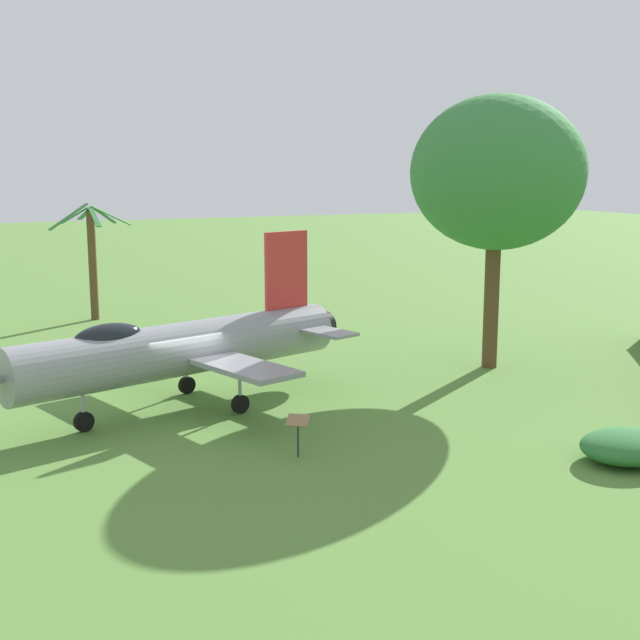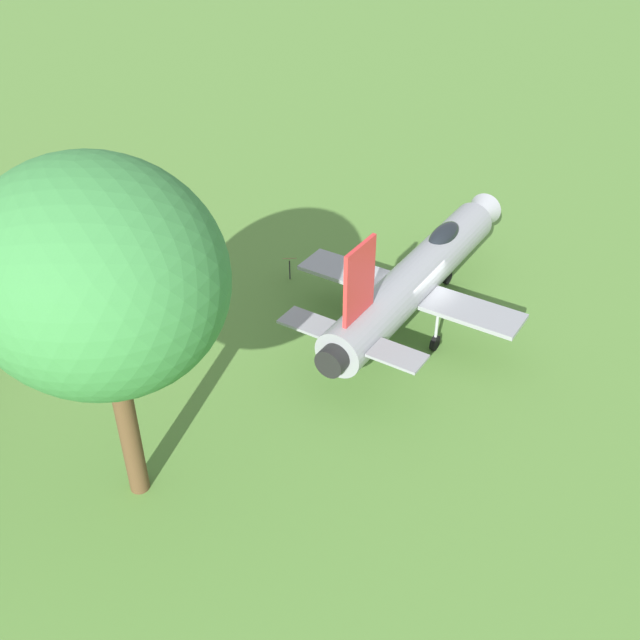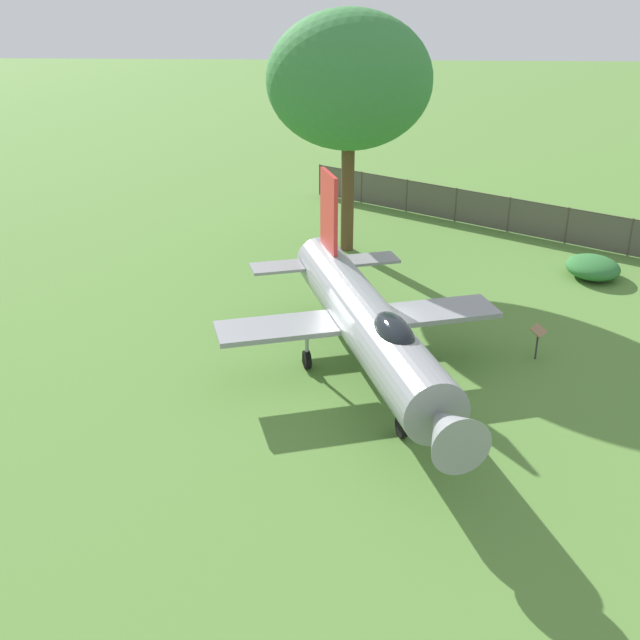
{
  "view_description": "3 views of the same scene",
  "coord_description": "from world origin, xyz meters",
  "views": [
    {
      "loc": [
        -25.26,
        6.54,
        7.65
      ],
      "look_at": [
        0.31,
        -4.96,
        2.5
      ],
      "focal_mm": 46.65,
      "sensor_mm": 36.0,
      "label": 1
    },
    {
      "loc": [
        15.82,
        -18.06,
        16.72
      ],
      "look_at": [
        0.31,
        -4.96,
        2.5
      ],
      "focal_mm": 41.29,
      "sensor_mm": 36.0,
      "label": 2
    },
    {
      "loc": [
        0.28,
        21.22,
        11.46
      ],
      "look_at": [
        1.3,
        1.4,
        2.59
      ],
      "focal_mm": 43.3,
      "sensor_mm": 36.0,
      "label": 3
    }
  ],
  "objects": [
    {
      "name": "info_plaque",
      "position": [
        -5.61,
        -1.65,
        0.85
      ],
      "size": [
        0.68,
        0.72,
        1.14
      ],
      "color": "#333333",
      "rests_on": "ground_plane"
    },
    {
      "name": "perimeter_fence",
      "position": [
        -8.22,
        -14.64,
        0.92
      ],
      "size": [
        21.58,
        14.99,
        1.74
      ],
      "rotation": [
        0.0,
        0.0,
        5.68
      ],
      "color": "#4C4238",
      "rests_on": "ground_plane"
    },
    {
      "name": "display_jet",
      "position": [
        -0.11,
        0.36,
        2.03
      ],
      "size": [
        8.96,
        13.06,
        5.5
      ],
      "rotation": [
        0.0,
        0.0,
        1.87
      ],
      "color": "gray",
      "rests_on": "ground_plane"
    },
    {
      "name": "ground_plane",
      "position": [
        0.0,
        0.0,
        0.0
      ],
      "size": [
        200.0,
        200.0,
        0.0
      ],
      "primitive_type": "plane",
      "color": "#568438"
    },
    {
      "name": "shrub_near_fence",
      "position": [
        -9.5,
        -9.43,
        0.42
      ],
      "size": [
        2.17,
        2.58,
        0.83
      ],
      "color": "#2D7033",
      "rests_on": "ground_plane"
    },
    {
      "name": "shade_tree",
      "position": [
        0.78,
        -12.4,
        7.43
      ],
      "size": [
        7.03,
        6.22,
        10.36
      ],
      "color": "brown",
      "rests_on": "ground_plane"
    }
  ]
}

